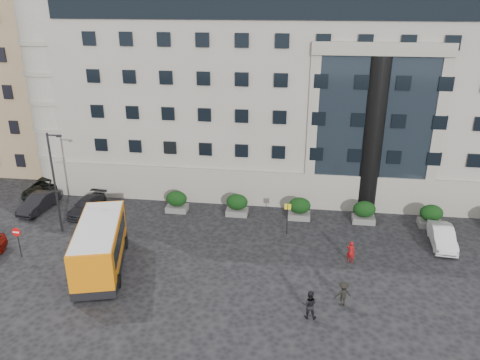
% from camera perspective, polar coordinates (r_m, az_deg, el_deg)
% --- Properties ---
extents(ground, '(120.00, 120.00, 0.00)m').
position_cam_1_polar(ground, '(33.03, -4.38, -9.98)').
color(ground, black).
rests_on(ground, ground).
extents(civic_building, '(44.00, 24.00, 18.00)m').
position_cam_1_polar(civic_building, '(50.12, 7.52, 11.99)').
color(civic_building, gray).
rests_on(civic_building, ground).
extents(entrance_column, '(1.80, 1.80, 13.00)m').
position_cam_1_polar(entrance_column, '(39.66, 15.85, 5.05)').
color(entrance_column, black).
rests_on(entrance_column, ground).
extents(apartment_near, '(14.00, 14.00, 20.00)m').
position_cam_1_polar(apartment_near, '(56.71, -25.19, 12.32)').
color(apartment_near, '#8C7051').
rests_on(apartment_near, ground).
extents(apartment_far, '(13.00, 13.00, 22.00)m').
position_cam_1_polar(apartment_far, '(73.65, -19.89, 15.59)').
color(apartment_far, brown).
rests_on(apartment_far, ground).
extents(hedge_a, '(1.80, 1.26, 1.84)m').
position_cam_1_polar(hedge_a, '(40.18, -7.73, -2.57)').
color(hedge_a, '#5F5F5C').
rests_on(hedge_a, ground).
extents(hedge_b, '(1.80, 1.26, 1.84)m').
position_cam_1_polar(hedge_b, '(39.18, -0.36, -3.01)').
color(hedge_b, '#5F5F5C').
rests_on(hedge_b, ground).
extents(hedge_c, '(1.80, 1.26, 1.84)m').
position_cam_1_polar(hedge_c, '(38.85, 7.27, -3.42)').
color(hedge_c, '#5F5F5C').
rests_on(hedge_c, ground).
extents(hedge_d, '(1.80, 1.26, 1.84)m').
position_cam_1_polar(hedge_d, '(39.22, 14.89, -3.77)').
color(hedge_d, '#5F5F5C').
rests_on(hedge_d, ground).
extents(hedge_e, '(1.80, 1.26, 1.84)m').
position_cam_1_polar(hedge_e, '(40.26, 22.25, -4.04)').
color(hedge_e, '#5F5F5C').
rests_on(hedge_e, ground).
extents(street_lamp, '(1.16, 0.18, 8.00)m').
position_cam_1_polar(street_lamp, '(37.73, -21.64, 0.04)').
color(street_lamp, '#262628').
rests_on(street_lamp, ground).
extents(bus_stop_sign, '(0.50, 0.08, 2.52)m').
position_cam_1_polar(bus_stop_sign, '(35.99, 5.81, -4.08)').
color(bus_stop_sign, '#262628').
rests_on(bus_stop_sign, ground).
extents(no_entry_sign, '(0.64, 0.16, 2.32)m').
position_cam_1_polar(no_entry_sign, '(36.22, -25.51, -6.22)').
color(no_entry_sign, '#262628').
rests_on(no_entry_sign, ground).
extents(minibus, '(4.69, 8.24, 3.25)m').
position_cam_1_polar(minibus, '(32.80, -16.73, -7.56)').
color(minibus, orange).
rests_on(minibus, ground).
extents(red_truck, '(3.69, 6.27, 3.17)m').
position_cam_1_polar(red_truck, '(52.70, -15.81, 3.56)').
color(red_truck, maroon).
rests_on(red_truck, ground).
extents(parked_car_b, '(1.98, 4.48, 1.43)m').
position_cam_1_polar(parked_car_b, '(43.63, -23.33, -2.54)').
color(parked_car_b, black).
rests_on(parked_car_b, ground).
extents(parked_car_c, '(2.22, 4.54, 1.27)m').
position_cam_1_polar(parked_car_c, '(41.77, -18.17, -2.98)').
color(parked_car_c, black).
rests_on(parked_car_c, ground).
extents(parked_car_d, '(2.52, 5.37, 1.48)m').
position_cam_1_polar(parked_car_d, '(46.82, -22.65, -0.77)').
color(parked_car_d, black).
rests_on(parked_car_d, ground).
extents(white_taxi, '(1.77, 4.40, 1.42)m').
position_cam_1_polar(white_taxi, '(37.71, 23.43, -6.37)').
color(white_taxi, silver).
rests_on(white_taxi, ground).
extents(pedestrian_a, '(0.69, 0.59, 1.61)m').
position_cam_1_polar(pedestrian_a, '(33.47, 13.35, -8.51)').
color(pedestrian_a, maroon).
rests_on(pedestrian_a, ground).
extents(pedestrian_b, '(0.89, 0.71, 1.76)m').
position_cam_1_polar(pedestrian_b, '(27.83, 8.46, -14.78)').
color(pedestrian_b, black).
rests_on(pedestrian_b, ground).
extents(pedestrian_c, '(1.16, 0.88, 1.58)m').
position_cam_1_polar(pedestrian_c, '(29.18, 12.45, -13.39)').
color(pedestrian_c, black).
rests_on(pedestrian_c, ground).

